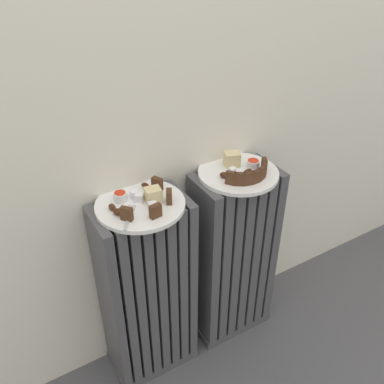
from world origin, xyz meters
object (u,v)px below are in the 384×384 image
object	(u,v)px
jam_bowl_left	(120,196)
jam_bowl_right	(253,163)
fork	(129,215)
plate_right	(238,173)
plate_left	(140,205)
radiator_right	(232,257)
radiator_left	(148,293)

from	to	relation	value
jam_bowl_left	jam_bowl_right	xyz separation A→B (m)	(0.42, -0.04, -0.00)
fork	plate_right	bearing A→B (deg)	6.03
plate_left	jam_bowl_left	bearing A→B (deg)	138.73
plate_right	radiator_right	bearing A→B (deg)	63.43
plate_right	fork	distance (m)	0.38
plate_left	fork	size ratio (longest dim) A/B	2.53
radiator_right	plate_left	bearing A→B (deg)	-180.00
radiator_left	radiator_right	xyz separation A→B (m)	(0.33, 0.00, 0.00)
radiator_left	plate_right	world-z (taller)	plate_right
radiator_right	plate_right	size ratio (longest dim) A/B	2.70
radiator_left	jam_bowl_right	size ratio (longest dim) A/B	16.02
jam_bowl_left	fork	bearing A→B (deg)	-95.62
plate_left	jam_bowl_right	world-z (taller)	jam_bowl_right
jam_bowl_right	fork	size ratio (longest dim) A/B	0.43
radiator_right	fork	xyz separation A→B (m)	(-0.37, -0.04, 0.35)
radiator_right	plate_left	xyz separation A→B (m)	(-0.33, -0.00, 0.34)
jam_bowl_left	fork	distance (m)	0.08
radiator_left	plate_right	xyz separation A→B (m)	(0.33, 0.00, 0.34)
radiator_left	fork	world-z (taller)	fork
plate_right	jam_bowl_right	xyz separation A→B (m)	(0.05, -0.00, 0.02)
radiator_left	jam_bowl_right	bearing A→B (deg)	-0.14
radiator_right	jam_bowl_right	xyz separation A→B (m)	(0.05, -0.00, 0.36)
radiator_left	fork	distance (m)	0.35
radiator_left	jam_bowl_right	distance (m)	0.52
jam_bowl_left	jam_bowl_right	distance (m)	0.42
radiator_left	jam_bowl_right	world-z (taller)	jam_bowl_right
radiator_right	jam_bowl_right	distance (m)	0.36
radiator_left	plate_right	size ratio (longest dim) A/B	2.70
jam_bowl_left	jam_bowl_right	bearing A→B (deg)	-5.04
radiator_right	jam_bowl_left	xyz separation A→B (m)	(-0.37, 0.04, 0.36)
plate_left	jam_bowl_right	xyz separation A→B (m)	(0.38, -0.00, 0.02)
radiator_right	plate_left	distance (m)	0.47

